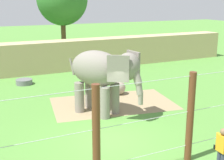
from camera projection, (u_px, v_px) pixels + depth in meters
ground_plane at (108, 138)px, 12.92m from camera, size 120.00×120.00×0.00m
dirt_patch at (113, 103)px, 17.28m from camera, size 7.21×5.06×0.01m
embankment_wall at (35, 58)px, 24.23m from camera, size 36.00×1.80×2.41m
elephant at (102, 72)px, 15.19m from camera, size 3.10×3.98×3.25m
enrichment_ball at (119, 88)px, 18.84m from camera, size 0.85×0.85×0.85m
cable_fence at (146, 126)px, 10.04m from camera, size 10.90×0.25×3.25m
zookeeper at (222, 150)px, 9.94m from camera, size 0.23×0.58×1.67m
water_tub at (24, 82)px, 21.12m from camera, size 1.10×1.10×0.35m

